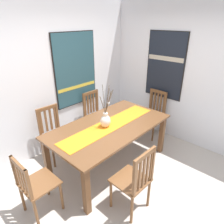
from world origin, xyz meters
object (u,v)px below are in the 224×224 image
Objects in this scene: dining_table at (110,130)px; chair_1 at (154,113)px; chair_3 at (35,184)px; chair_4 at (135,179)px; painting_on_side_wall at (165,66)px; centerpiece_vase at (105,120)px; chair_0 at (54,133)px; chair_2 at (95,114)px; painting_on_back_wall at (76,70)px.

chair_1 is at bearing 0.68° from dining_table.
chair_3 is at bearing 179.87° from dining_table.
painting_on_side_wall is (2.08, 0.86, 0.97)m from chair_4.
centerpiece_vase is at bearing 175.96° from dining_table.
chair_4 is (-0.48, -0.88, -0.17)m from dining_table.
chair_0 reaches higher than dining_table.
centerpiece_vase is 0.73× the size of chair_4.
chair_2 is 0.99m from painting_on_back_wall.
centerpiece_vase reaches higher than chair_2.
chair_2 and chair_4 have the same top height.
chair_0 is (-0.53, 0.87, -0.18)m from dining_table.
chair_2 is 0.75× the size of painting_on_side_wall.
chair_2 is at bearing 56.70° from centerpiece_vase.
centerpiece_vase is at bearing -179.61° from chair_1.
centerpiece_vase reaches higher than chair_0.
centerpiece_vase is 0.80× the size of chair_3.
chair_1 reaches higher than chair_0.
painting_on_back_wall reaches higher than chair_0.
chair_4 is at bearing -113.59° from centerpiece_vase.
chair_3 is (-1.27, -0.00, -0.41)m from centerpiece_vase.
chair_1 is at bearing -46.00° from painting_on_back_wall.
dining_table is 1.03m from chair_2.
painting_on_side_wall is (2.96, -0.02, 1.00)m from chair_3.
painting_on_side_wall is at bearing -0.43° from chair_3.
painting_on_back_wall reaches higher than chair_4.
chair_1 is (1.48, 0.01, -0.38)m from centerpiece_vase.
dining_table is 2.04× the size of chair_1.
painting_on_side_wall reaches higher than chair_0.
chair_0 is 1.09× the size of chair_3.
painting_on_back_wall reaches higher than dining_table.
centerpiece_vase is at bearing 66.41° from chair_4.
dining_table is at bearing -118.87° from chair_2.
painting_on_back_wall and painting_on_side_wall have the same top height.
chair_1 is 1.85m from painting_on_back_wall.
chair_2 is 2.01m from chair_4.
painting_on_back_wall is (0.80, 0.29, 0.94)m from chair_0.
chair_3 is (-1.36, 0.00, -0.19)m from dining_table.
chair_2 reaches higher than chair_3.
chair_0 is at bearing -178.93° from chair_2.
painting_on_back_wall is (-0.21, 0.27, 0.93)m from chair_2.
chair_2 is at bearing 140.65° from painting_on_side_wall.
centerpiece_vase is 1.05m from chair_0.
chair_2 is at bearing 1.07° from chair_0.
chair_4 is (0.05, -1.75, 0.01)m from chair_0.
centerpiece_vase is 0.73× the size of chair_2.
centerpiece_vase is at bearing 0.15° from chair_3.
painting_on_side_wall is at bearing -0.87° from centerpiece_vase.
chair_0 is 0.70× the size of painting_on_back_wall.
dining_table is 1.37m from chair_3.
chair_0 is 1.02m from chair_2.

